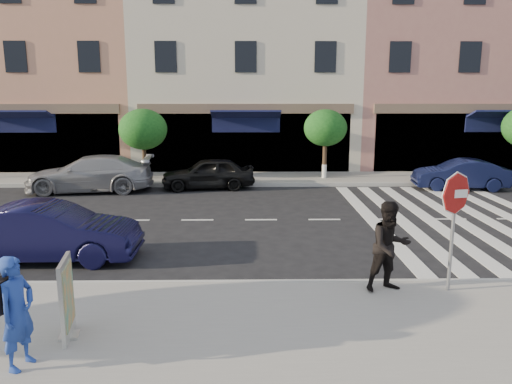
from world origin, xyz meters
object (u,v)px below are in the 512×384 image
Objects in this scene: stop_sign at (455,205)px; walker at (390,247)px; car_far_mid at (208,173)px; poster_board at (67,300)px; car_near_mid at (49,232)px; car_far_left at (90,174)px; photographer at (17,312)px; car_far_right at (461,174)px.

walker is at bearing 168.19° from stop_sign.
stop_sign is at bearing 20.47° from car_far_mid.
stop_sign is 1.83× the size of poster_board.
car_near_mid is 8.46m from car_far_left.
stop_sign is 1.44× the size of photographer.
car_near_mid is at bearing 154.91° from stop_sign.
car_far_right is at bearing -57.69° from car_near_mid.
walker is at bearing 8.40° from poster_board.
walker is 7.82m from car_near_mid.
poster_board is 4.52m from car_near_mid.
photographer is at bearing -36.21° from car_far_right.
stop_sign is 14.83m from car_far_left.
car_far_left reaches higher than car_far_right.
poster_board is at bearing -7.42° from photographer.
poster_board is at bearing -11.42° from car_far_mid.
car_near_mid reaches higher than car_far_mid.
car_far_left is 4.71m from car_far_mid.
poster_board is at bearing -37.19° from car_far_right.
walker is at bearing 35.71° from car_far_left.
stop_sign is 0.62× the size of car_far_mid.
stop_sign is 11.94m from car_far_right.
car_far_left reaches higher than car_near_mid.
car_far_mid reaches higher than car_far_right.
stop_sign is 9.04m from car_near_mid.
photographer reaches higher than poster_board.
car_near_mid is 9.32m from car_far_mid.
walker reaches higher than car_far_left.
walker is 0.36× the size of car_far_left.
car_far_right is at bearing 38.04° from poster_board.
car_far_left is 1.31× the size of car_far_mid.
walker reaches higher than poster_board.
car_far_left is (-1.61, 8.30, 0.03)m from car_near_mid.
poster_board is at bearing -175.33° from stop_sign.
car_far_mid is at bearing 106.64° from stop_sign.
car_far_mid is at bearing 9.36° from photographer.
poster_board is 12.89m from car_far_left.
car_far_left is (-9.08, 10.60, -0.32)m from walker.
photographer reaches higher than car_near_mid.
car_near_mid is at bearing 6.13° from car_far_left.
car_far_right is (4.78, 10.87, -1.26)m from stop_sign.
car_far_left is at bearing 124.01° from stop_sign.
stop_sign is at bearing -53.95° from photographer.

